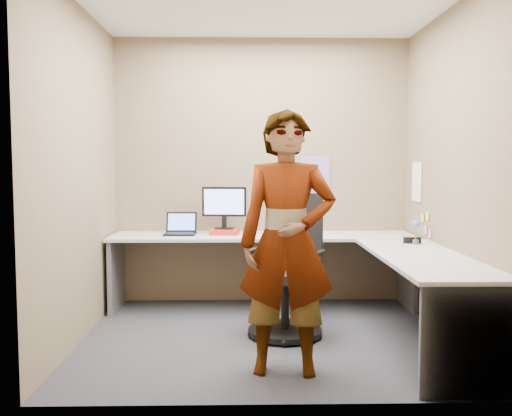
{
  "coord_description": "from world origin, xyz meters",
  "views": [
    {
      "loc": [
        -0.18,
        -4.58,
        1.43
      ],
      "look_at": [
        -0.08,
        0.25,
        1.05
      ],
      "focal_mm": 40.0,
      "sensor_mm": 36.0,
      "label": 1
    }
  ],
  "objects_px": {
    "desk": "(314,259)",
    "office_chair": "(288,278)",
    "person": "(287,243)",
    "monitor": "(224,204)"
  },
  "relations": [
    {
      "from": "office_chair",
      "to": "person",
      "type": "height_order",
      "value": "person"
    },
    {
      "from": "office_chair",
      "to": "person",
      "type": "distance_m",
      "value": 0.97
    },
    {
      "from": "monitor",
      "to": "office_chair",
      "type": "height_order",
      "value": "monitor"
    },
    {
      "from": "desk",
      "to": "person",
      "type": "xyz_separation_m",
      "value": [
        -0.33,
        -1.15,
        0.31
      ]
    },
    {
      "from": "desk",
      "to": "office_chair",
      "type": "height_order",
      "value": "office_chair"
    },
    {
      "from": "office_chair",
      "to": "person",
      "type": "relative_size",
      "value": 0.65
    },
    {
      "from": "desk",
      "to": "office_chair",
      "type": "xyz_separation_m",
      "value": [
        -0.25,
        -0.28,
        -0.11
      ]
    },
    {
      "from": "desk",
      "to": "person",
      "type": "bearing_deg",
      "value": -105.91
    },
    {
      "from": "desk",
      "to": "office_chair",
      "type": "bearing_deg",
      "value": -131.81
    },
    {
      "from": "person",
      "to": "monitor",
      "type": "bearing_deg",
      "value": 109.99
    }
  ]
}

